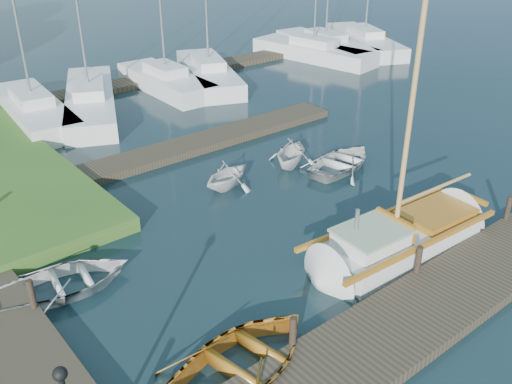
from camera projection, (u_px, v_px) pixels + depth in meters
ground at (256, 226)px, 18.03m from camera, size 160.00×160.00×0.00m
near_dock at (411, 319)px, 13.82m from camera, size 18.00×2.20×0.30m
far_dock at (195, 144)px, 23.56m from camera, size 14.00×1.60×0.30m
pontoon at (218, 66)px, 34.58m from camera, size 30.00×1.60×0.30m
mooring_post_1 at (293, 332)px, 12.58m from camera, size 0.16×0.16×0.80m
mooring_post_2 at (419, 260)px, 15.10m from camera, size 0.16×0.16×0.80m
mooring_post_3 at (508, 208)px, 17.61m from camera, size 0.16×0.16×0.80m
mooring_post_4 at (32, 294)px, 13.80m from camera, size 0.16×0.16×0.80m
sailboat at (402, 240)px, 16.62m from camera, size 7.25×2.34×9.83m
dinghy at (243, 359)px, 12.26m from camera, size 4.40×3.45×0.83m
tender_a at (65, 279)px, 14.92m from camera, size 3.73×2.90×0.71m
tender_b at (227, 172)px, 20.20m from camera, size 2.56×2.35×1.14m
tender_c at (342, 159)px, 21.74m from camera, size 3.79×3.04×0.70m
tender_d at (291, 150)px, 21.85m from camera, size 3.06×2.94×1.24m
marina_boat_0 at (33, 108)px, 26.29m from camera, size 2.87×8.04×11.00m
marina_boat_1 at (90, 99)px, 27.56m from camera, size 5.89×9.49×10.39m
marina_boat_2 at (166, 80)px, 30.41m from camera, size 2.35×7.09×10.40m
marina_boat_3 at (209, 72)px, 31.79m from camera, size 5.14×8.41×11.79m
marina_boat_5 at (314, 50)px, 36.24m from camera, size 3.61×8.60×11.78m
marina_boat_6 at (325, 44)px, 37.73m from camera, size 3.09×8.52×10.94m
marina_boat_7 at (365, 40)px, 38.95m from camera, size 5.82×9.15×12.42m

